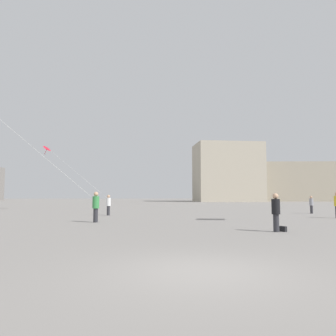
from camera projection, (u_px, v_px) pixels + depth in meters
ground_plane at (201, 272)px, 7.09m from camera, size 300.00×300.00×0.00m
person_in_black at (276, 211)px, 14.86m from camera, size 0.37×0.37×1.71m
person_in_green at (96, 206)px, 20.03m from camera, size 0.40×0.40×1.83m
person_in_white at (108, 204)px, 26.82m from camera, size 0.36×0.36×1.65m
person_in_grey at (311, 204)px, 29.48m from camera, size 0.34×0.34×1.57m
kite_crimson_diamond at (48, 149)px, 37.26m from camera, size 9.00×11.03×5.98m
building_centre_hall at (227, 173)px, 84.24m from camera, size 16.89×12.31×14.59m
building_right_hall at (290, 182)px, 89.40m from camera, size 26.95×11.19×10.23m
handbag_beside_flyer at (283, 229)px, 14.91m from camera, size 0.27×0.35×0.24m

